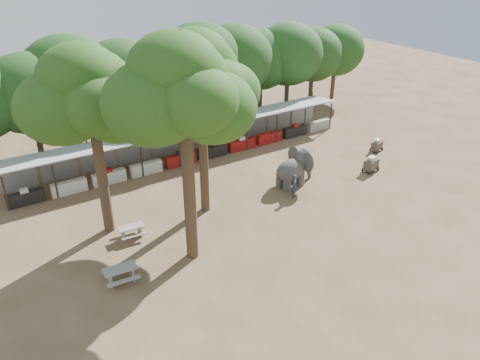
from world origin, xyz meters
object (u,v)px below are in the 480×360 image
cart_front (371,164)px  cart_back (377,145)px  yard_tree_back (197,78)px  elephant (295,168)px  yard_tree_left (86,96)px  picnic_table_near (120,273)px  yard_tree_center (179,92)px  handler (294,186)px  picnic_table_far (131,230)px

cart_front → cart_back: 4.06m
yard_tree_back → elephant: 10.19m
yard_tree_left → picnic_table_near: yard_tree_left is taller
yard_tree_back → elephant: size_ratio=3.36×
yard_tree_back → cart_back: (16.54, 0.49, -8.03)m
elephant → yard_tree_center: bearing=-166.6°
yard_tree_left → yard_tree_center: bearing=-59.0°
handler → cart_front: bearing=-54.9°
picnic_table_near → picnic_table_far: size_ratio=1.13×
yard_tree_left → yard_tree_center: (3.00, -5.00, 1.01)m
yard_tree_center → cart_back: size_ratio=9.92×
yard_tree_back → picnic_table_near: yard_tree_back is taller
yard_tree_left → cart_back: 23.82m
yard_tree_center → cart_back: 21.85m
yard_tree_left → picnic_table_far: 7.96m
elephant → cart_front: elephant is taller
yard_tree_left → cart_front: (19.29, -2.95, -7.61)m
elephant → cart_front: 6.36m
yard_tree_back → yard_tree_center: bearing=-126.9°
elephant → yard_tree_back: bearing=170.3°
elephant → picnic_table_near: size_ratio=1.92×
cart_front → yard_tree_center: bearing=175.8°
yard_tree_back → handler: yard_tree_back is taller
elephant → handler: elephant is taller
yard_tree_back → elephant: bearing=-4.1°
yard_tree_back → cart_back: bearing=1.7°
yard_tree_left → yard_tree_back: size_ratio=0.97×
yard_tree_left → picnic_table_near: bearing=-100.2°
yard_tree_left → elephant: 14.92m
elephant → cart_back: size_ratio=2.78×
yard_tree_center → picnic_table_far: bearing=121.6°
handler → cart_front: (7.31, -0.02, -0.25)m
handler → picnic_table_far: bearing=118.8°
picnic_table_far → yard_tree_center: bearing=-54.5°
yard_tree_back → handler: (5.98, -1.93, -7.70)m
picnic_table_far → cart_back: 21.60m
yard_tree_center → handler: (8.98, 2.07, -8.37)m
cart_front → handler: bearing=168.5°
yard_tree_left → elephant: size_ratio=3.26×
yard_tree_left → handler: (11.98, -2.93, -7.36)m
yard_tree_center → yard_tree_back: 5.04m
picnic_table_far → cart_front: bearing=0.1°
picnic_table_near → cart_front: (20.23, 2.26, 0.05)m
cart_back → elephant: bearing=171.4°
picnic_table_near → handler: bearing=13.9°
yard_tree_back → cart_front: size_ratio=8.35×
yard_tree_left → cart_back: (22.54, -0.51, -7.68)m
yard_tree_left → picnic_table_far: bearing=-60.2°
elephant → picnic_table_near: bearing=-170.9°
picnic_table_far → elephant: bearing=4.8°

